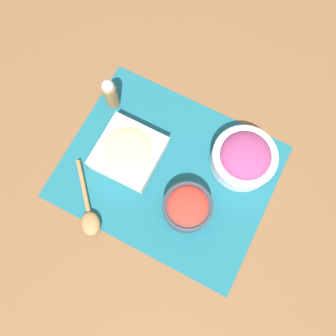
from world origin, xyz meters
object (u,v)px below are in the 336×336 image
at_px(tomato_bowl, 187,207).
at_px(pepper_shaker, 110,93).
at_px(cucumber_bowl, 129,152).
at_px(wooden_spoon, 89,216).
at_px(onion_bowl, 244,157).

bearing_deg(tomato_bowl, pepper_shaker, -28.73).
distance_m(tomato_bowl, cucumber_bowl, 0.21).
xyz_separation_m(tomato_bowl, wooden_spoon, (0.22, 0.14, -0.02)).
bearing_deg(cucumber_bowl, tomato_bowl, 164.12).
relative_size(onion_bowl, wooden_spoon, 0.97).
bearing_deg(cucumber_bowl, pepper_shaker, -44.85).
xyz_separation_m(wooden_spoon, pepper_shaker, (0.11, -0.31, 0.04)).
xyz_separation_m(onion_bowl, wooden_spoon, (0.29, 0.32, -0.03)).
xyz_separation_m(onion_bowl, cucumber_bowl, (0.28, 0.13, -0.01)).
relative_size(cucumber_bowl, pepper_shaker, 1.45).
distance_m(onion_bowl, wooden_spoon, 0.44).
relative_size(tomato_bowl, onion_bowl, 0.75).
bearing_deg(pepper_shaker, wooden_spoon, 109.02).
height_order(onion_bowl, pepper_shaker, pepper_shaker).
distance_m(tomato_bowl, onion_bowl, 0.20).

